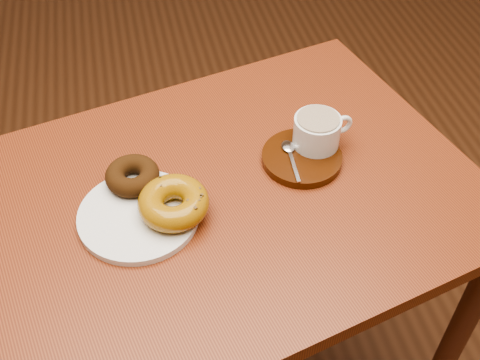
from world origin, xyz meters
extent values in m
plane|color=#512D19|center=(0.00, 0.00, 0.00)|extent=(6.00, 6.00, 0.00)
cube|color=brown|center=(0.19, -0.32, 0.82)|extent=(1.02, 0.86, 0.03)
cylinder|color=#4E2416|center=(0.65, -0.51, 0.40)|extent=(0.05, 0.05, 0.80)
cylinder|color=#4E2416|center=(-0.26, -0.14, 0.40)|extent=(0.05, 0.05, 0.80)
cylinder|color=#4E2416|center=(0.51, 0.05, 0.40)|extent=(0.05, 0.05, 0.80)
cylinder|color=silver|center=(0.03, -0.36, 0.84)|extent=(0.29, 0.29, 0.01)
torus|color=#361D0A|center=(0.03, -0.28, 0.86)|extent=(0.12, 0.12, 0.04)
torus|color=#9C6A11|center=(0.09, -0.37, 0.87)|extent=(0.13, 0.13, 0.04)
cube|color=#50381A|center=(0.13, -0.37, 0.89)|extent=(0.01, 0.01, 0.00)
cube|color=#50381A|center=(0.12, -0.35, 0.89)|extent=(0.01, 0.01, 0.00)
cube|color=#50381A|center=(0.11, -0.33, 0.89)|extent=(0.01, 0.01, 0.00)
cube|color=#50381A|center=(0.09, -0.33, 0.89)|extent=(0.01, 0.01, 0.00)
cube|color=#50381A|center=(0.07, -0.33, 0.89)|extent=(0.01, 0.01, 0.00)
cube|color=#50381A|center=(0.06, -0.35, 0.89)|extent=(0.01, 0.01, 0.00)
cube|color=#50381A|center=(0.05, -0.37, 0.89)|extent=(0.01, 0.01, 0.00)
cube|color=#50381A|center=(0.06, -0.39, 0.89)|extent=(0.01, 0.01, 0.00)
cube|color=#50381A|center=(0.07, -0.40, 0.89)|extent=(0.01, 0.01, 0.00)
cube|color=#50381A|center=(0.09, -0.41, 0.89)|extent=(0.01, 0.01, 0.00)
cube|color=#50381A|center=(0.11, -0.40, 0.89)|extent=(0.01, 0.01, 0.00)
cube|color=#50381A|center=(0.12, -0.39, 0.89)|extent=(0.01, 0.01, 0.00)
cylinder|color=#331607|center=(0.34, -0.28, 0.84)|extent=(0.17, 0.17, 0.02)
cylinder|color=silver|center=(0.38, -0.26, 0.88)|extent=(0.09, 0.09, 0.06)
cylinder|color=#52351C|center=(0.38, -0.26, 0.91)|extent=(0.08, 0.08, 0.00)
torus|color=silver|center=(0.43, -0.25, 0.88)|extent=(0.04, 0.01, 0.04)
ellipsoid|color=silver|center=(0.32, -0.26, 0.85)|extent=(0.02, 0.03, 0.01)
cube|color=silver|center=(0.32, -0.31, 0.85)|extent=(0.01, 0.09, 0.00)
camera|label=1|loc=(0.05, -1.06, 1.62)|focal=45.00mm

